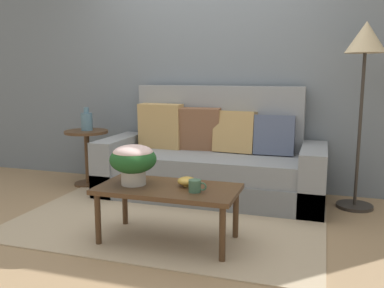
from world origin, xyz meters
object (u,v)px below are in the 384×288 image
(side_table, at_px, (87,148))
(coffee_mug, at_px, (195,186))
(snack_bowl, at_px, (187,181))
(floor_lamp, at_px, (365,56))
(coffee_table, at_px, (168,193))
(table_vase, at_px, (87,121))
(potted_plant, at_px, (133,159))
(couch, at_px, (211,163))

(side_table, xyz_separation_m, coffee_mug, (1.66, -1.29, 0.04))
(snack_bowl, bearing_deg, side_table, 143.27)
(floor_lamp, height_order, coffee_mug, floor_lamp)
(coffee_table, height_order, floor_lamp, floor_lamp)
(snack_bowl, bearing_deg, coffee_table, -155.89)
(snack_bowl, xyz_separation_m, table_vase, (-1.56, 1.18, 0.26))
(table_vase, bearing_deg, snack_bowl, -37.07)
(side_table, relative_size, floor_lamp, 0.36)
(snack_bowl, distance_m, table_vase, 1.97)
(floor_lamp, relative_size, potted_plant, 4.86)
(coffee_table, height_order, coffee_mug, coffee_mug)
(coffee_mug, xyz_separation_m, snack_bowl, (-0.10, 0.12, -0.01))
(floor_lamp, distance_m, snack_bowl, 1.98)
(table_vase, bearing_deg, side_table, -110.59)
(side_table, xyz_separation_m, floor_lamp, (2.81, 0.05, 0.97))
(coffee_mug, xyz_separation_m, table_vase, (-1.66, 1.30, 0.25))
(couch, relative_size, potted_plant, 6.42)
(couch, bearing_deg, snack_bowl, -83.39)
(coffee_table, bearing_deg, coffee_mug, -16.15)
(coffee_mug, bearing_deg, snack_bowl, 129.99)
(coffee_table, xyz_separation_m, potted_plant, (-0.27, -0.02, 0.24))
(coffee_table, bearing_deg, floor_lamp, 42.76)
(potted_plant, bearing_deg, coffee_mug, -5.87)
(side_table, distance_m, floor_lamp, 2.97)
(coffee_table, distance_m, coffee_mug, 0.26)
(couch, height_order, table_vase, couch)
(floor_lamp, bearing_deg, coffee_mug, -130.54)
(floor_lamp, relative_size, table_vase, 6.63)
(potted_plant, distance_m, table_vase, 1.71)
(coffee_mug, bearing_deg, coffee_table, 163.85)
(potted_plant, distance_m, coffee_mug, 0.52)
(couch, distance_m, coffee_mug, 1.34)
(potted_plant, height_order, snack_bowl, potted_plant)
(side_table, distance_m, table_vase, 0.30)
(couch, distance_m, snack_bowl, 1.20)
(couch, relative_size, floor_lamp, 1.32)
(floor_lamp, relative_size, snack_bowl, 12.07)
(floor_lamp, bearing_deg, couch, -178.92)
(potted_plant, height_order, coffee_mug, potted_plant)
(couch, relative_size, coffee_table, 2.16)
(floor_lamp, xyz_separation_m, potted_plant, (-1.64, -1.29, -0.78))
(potted_plant, relative_size, snack_bowl, 2.48)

